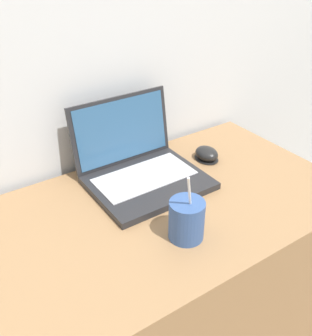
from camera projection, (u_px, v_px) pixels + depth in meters
The scene contains 4 objects.
desk at pixel (155, 299), 1.26m from camera, with size 1.12×0.60×0.73m.
laptop at pixel (140, 165), 1.17m from camera, with size 0.33×0.31×0.23m.
drink_cup at pixel (186, 220), 0.94m from camera, with size 0.09×0.09×0.20m.
computer_mouse at pixel (207, 154), 1.29m from camera, with size 0.07×0.09×0.04m.
Camera 1 is at (-0.47, -0.41, 1.38)m, focal length 42.00 mm.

